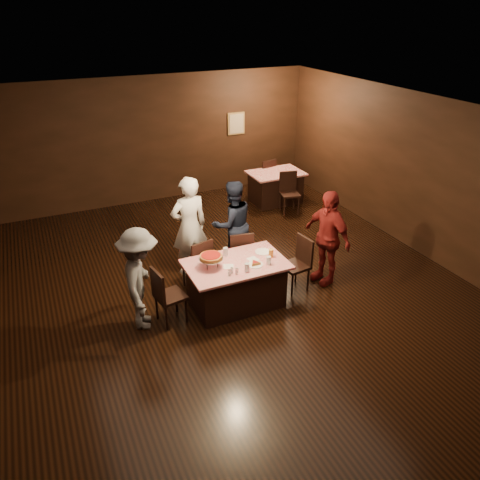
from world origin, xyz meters
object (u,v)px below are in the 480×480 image
at_px(glass_front_left, 247,267).
at_px(chair_back_near, 290,193).
at_px(chair_far_right, 239,254).
at_px(plate_empty, 263,252).
at_px(diner_red_shirt, 327,237).
at_px(glass_amber, 271,253).
at_px(diner_white_jacket, 189,227).
at_px(glass_back, 226,252).
at_px(chair_back_far, 264,176).
at_px(glass_front_right, 269,261).
at_px(chair_far_left, 197,263).
at_px(main_table, 236,284).
at_px(diner_grey_knit, 140,279).
at_px(chair_end_right, 295,265).
at_px(diner_navy_hoodie, 232,224).
at_px(back_table, 275,187).
at_px(pizza_stand, 211,257).
at_px(chair_end_left, 170,295).

bearing_deg(glass_front_left, chair_back_near, 50.70).
bearing_deg(chair_far_right, plate_empty, 113.81).
bearing_deg(diner_red_shirt, glass_amber, -97.20).
height_order(diner_white_jacket, glass_back, diner_white_jacket).
distance_m(chair_back_far, glass_front_right, 5.01).
distance_m(chair_far_left, glass_front_right, 1.36).
height_order(diner_white_jacket, glass_amber, diner_white_jacket).
bearing_deg(main_table, glass_back, 99.46).
bearing_deg(diner_white_jacket, glass_front_left, 98.95).
bearing_deg(chair_back_far, glass_front_left, 49.87).
bearing_deg(diner_grey_knit, glass_amber, -76.43).
relative_size(diner_grey_knit, plate_empty, 6.50).
xyz_separation_m(chair_far_left, glass_front_left, (0.45, -1.05, 0.37)).
bearing_deg(glass_front_left, chair_end_right, 15.95).
bearing_deg(diner_navy_hoodie, diner_red_shirt, 132.04).
relative_size(back_table, glass_amber, 9.29).
xyz_separation_m(diner_navy_hoodie, glass_back, (-0.54, -0.94, 0.01)).
distance_m(main_table, back_table, 4.51).
xyz_separation_m(chair_back_far, glass_front_left, (-2.64, -4.52, 0.37)).
height_order(back_table, glass_back, glass_back).
bearing_deg(back_table, pizza_stand, -130.84).
xyz_separation_m(diner_red_shirt, glass_front_left, (-1.68, -0.34, -0.01)).
distance_m(chair_end_right, plate_empty, 0.65).
xyz_separation_m(chair_far_left, chair_end_right, (1.50, -0.75, 0.00)).
relative_size(chair_end_left, chair_back_near, 1.00).
bearing_deg(chair_end_left, chair_back_near, -62.22).
bearing_deg(chair_back_far, chair_back_near, 80.12).
bearing_deg(chair_far_right, diner_grey_knit, 28.95).
bearing_deg(chair_back_far, plate_empty, 52.43).
distance_m(chair_end_right, diner_white_jacket, 1.97).
xyz_separation_m(chair_end_left, plate_empty, (1.65, 0.15, 0.30)).
bearing_deg(chair_end_right, glass_back, -111.60).
relative_size(glass_front_left, glass_back, 1.00).
distance_m(chair_end_left, chair_end_right, 2.20).
relative_size(glass_front_left, glass_front_right, 1.00).
xyz_separation_m(back_table, glass_back, (-2.74, -3.32, 0.46)).
bearing_deg(chair_far_right, chair_end_left, 36.34).
xyz_separation_m(chair_far_right, diner_red_shirt, (1.33, -0.71, 0.38)).
distance_m(chair_back_far, diner_navy_hoodie, 3.72).
xyz_separation_m(chair_end_right, plate_empty, (-0.55, 0.15, 0.30)).
bearing_deg(glass_front_left, glass_front_right, 7.13).
relative_size(diner_grey_knit, pizza_stand, 4.28).
relative_size(chair_end_right, plate_empty, 3.80).
relative_size(chair_end_left, glass_front_left, 6.79).
distance_m(back_table, glass_front_right, 4.49).
bearing_deg(diner_red_shirt, back_table, 153.61).
distance_m(pizza_stand, glass_front_right, 0.91).
relative_size(main_table, chair_back_near, 1.68).
relative_size(diner_white_jacket, diner_grey_knit, 1.14).
bearing_deg(chair_end_left, chair_back_far, -51.77).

